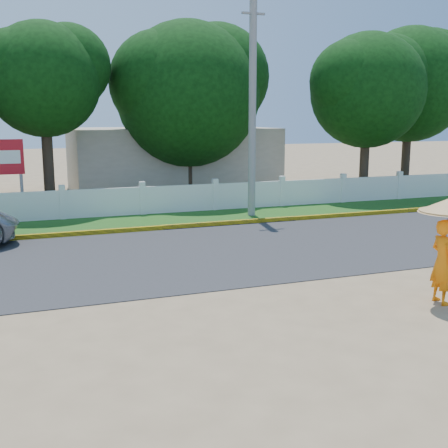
% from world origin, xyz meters
% --- Properties ---
extents(ground, '(120.00, 120.00, 0.00)m').
position_xyz_m(ground, '(0.00, 0.00, 0.00)').
color(ground, '#9E8460').
rests_on(ground, ground).
extents(road, '(60.00, 7.00, 0.02)m').
position_xyz_m(road, '(0.00, 4.50, 0.01)').
color(road, '#38383A').
rests_on(road, ground).
extents(grass_verge, '(60.00, 3.50, 0.03)m').
position_xyz_m(grass_verge, '(0.00, 9.75, 0.01)').
color(grass_verge, '#2D601E').
rests_on(grass_verge, ground).
extents(curb, '(40.00, 0.18, 0.16)m').
position_xyz_m(curb, '(0.00, 8.05, 0.08)').
color(curb, yellow).
rests_on(curb, ground).
extents(fence, '(40.00, 0.10, 1.10)m').
position_xyz_m(fence, '(0.00, 11.20, 0.55)').
color(fence, silver).
rests_on(fence, ground).
extents(building_near, '(10.00, 6.00, 3.20)m').
position_xyz_m(building_near, '(3.00, 18.00, 1.60)').
color(building_near, '#B7AD99').
rests_on(building_near, ground).
extents(utility_pole, '(0.28, 0.28, 8.25)m').
position_xyz_m(utility_pole, '(3.90, 9.52, 4.12)').
color(utility_pole, gray).
rests_on(utility_pole, ground).
extents(monk_with_parasol, '(1.20, 1.20, 2.18)m').
position_xyz_m(monk_with_parasol, '(3.57, -1.30, 1.42)').
color(monk_with_parasol, orange).
rests_on(monk_with_parasol, ground).
extents(tree_row, '(34.24, 8.27, 8.25)m').
position_xyz_m(tree_row, '(0.93, 14.23, 4.91)').
color(tree_row, '#473828').
rests_on(tree_row, ground).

